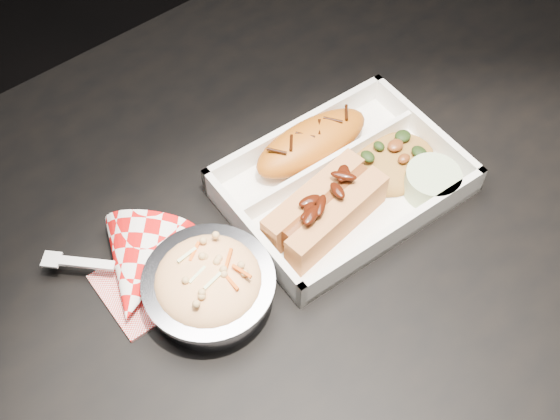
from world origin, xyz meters
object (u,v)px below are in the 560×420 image
at_px(hotdog, 325,208).
at_px(napkin_fork, 140,271).
at_px(fried_pastry, 312,143).
at_px(dining_table, 281,295).
at_px(food_tray, 341,185).
at_px(foil_coleslaw_cup, 209,285).

distance_m(hotdog, napkin_fork, 0.20).
bearing_deg(napkin_fork, fried_pastry, 48.72).
bearing_deg(fried_pastry, dining_table, -144.10).
bearing_deg(dining_table, food_tray, 12.17).
distance_m(food_tray, fried_pastry, 0.06).
relative_size(hotdog, napkin_fork, 0.92).
bearing_deg(hotdog, food_tray, 20.91).
height_order(dining_table, hotdog, hotdog).
bearing_deg(food_tray, fried_pastry, 90.00).
relative_size(dining_table, food_tray, 4.62).
height_order(fried_pastry, foil_coleslaw_cup, foil_coleslaw_cup).
distance_m(hotdog, foil_coleslaw_cup, 0.15).
relative_size(dining_table, foil_coleslaw_cup, 9.25).
xyz_separation_m(food_tray, fried_pastry, (0.00, 0.06, 0.02)).
xyz_separation_m(hotdog, napkin_fork, (-0.19, 0.07, -0.02)).
bearing_deg(fried_pastry, foil_coleslaw_cup, -159.08).
bearing_deg(foil_coleslaw_cup, hotdog, -1.80).
xyz_separation_m(fried_pastry, foil_coleslaw_cup, (-0.20, -0.07, 0.00)).
xyz_separation_m(foil_coleslaw_cup, napkin_fork, (-0.04, 0.06, -0.01)).
relative_size(dining_table, hotdog, 8.57).
bearing_deg(hotdog, napkin_fork, 153.48).
distance_m(food_tray, hotdog, 0.06).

